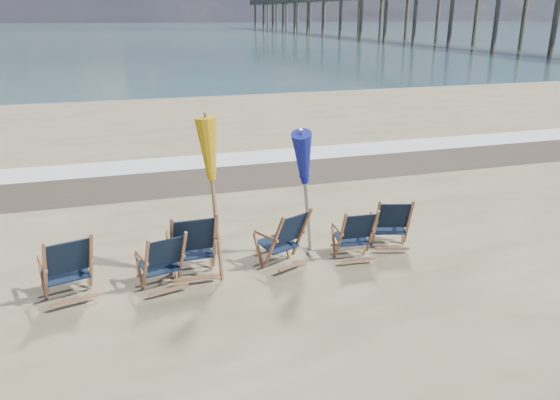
% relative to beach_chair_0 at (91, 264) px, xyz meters
% --- Properties ---
extents(ocean, '(400.00, 400.00, 0.00)m').
position_rel_beach_chair_0_xyz_m(ocean, '(2.83, 126.45, -0.51)').
color(ocean, '#355559').
rests_on(ocean, ground).
extents(surf_foam, '(200.00, 1.40, 0.01)m').
position_rel_beach_chair_0_xyz_m(surf_foam, '(2.83, 6.75, -0.51)').
color(surf_foam, silver).
rests_on(surf_foam, ground).
extents(wet_sand_strip, '(200.00, 2.60, 0.00)m').
position_rel_beach_chair_0_xyz_m(wet_sand_strip, '(2.83, 5.25, -0.51)').
color(wet_sand_strip, '#42362A').
rests_on(wet_sand_strip, ground).
extents(beach_chair_0, '(0.82, 0.87, 1.02)m').
position_rel_beach_chair_0_xyz_m(beach_chair_0, '(0.00, 0.00, 0.00)').
color(beach_chair_0, black).
rests_on(beach_chair_0, ground).
extents(beach_chair_1, '(0.72, 0.78, 0.92)m').
position_rel_beach_chair_0_xyz_m(beach_chair_1, '(1.19, -0.08, -0.05)').
color(beach_chair_1, black).
rests_on(beach_chair_1, ground).
extents(beach_chair_2, '(0.70, 0.79, 1.09)m').
position_rel_beach_chair_0_xyz_m(beach_chair_2, '(1.68, 0.08, 0.03)').
color(beach_chair_2, black).
rests_on(beach_chair_2, ground).
extents(beach_chair_3, '(0.84, 0.88, 0.97)m').
position_rel_beach_chair_0_xyz_m(beach_chair_3, '(3.03, 0.17, -0.03)').
color(beach_chair_3, black).
rests_on(beach_chair_3, ground).
extents(beach_chair_4, '(0.62, 0.69, 0.89)m').
position_rel_beach_chair_0_xyz_m(beach_chair_4, '(4.10, -0.05, -0.06)').
color(beach_chair_4, black).
rests_on(beach_chair_4, ground).
extents(beach_chair_5, '(0.76, 0.81, 0.93)m').
position_rel_beach_chair_0_xyz_m(beach_chair_5, '(4.82, 0.11, -0.04)').
color(beach_chair_5, black).
rests_on(beach_chair_5, ground).
extents(umbrella_yellow, '(0.30, 0.30, 2.34)m').
position_rel_beach_chair_0_xyz_m(umbrella_yellow, '(1.70, 0.05, 1.29)').
color(umbrella_yellow, '#936342').
rests_on(umbrella_yellow, ground).
extents(umbrella_blue, '(0.30, 0.30, 2.19)m').
position_rel_beach_chair_0_xyz_m(umbrella_blue, '(3.17, 0.39, 1.15)').
color(umbrella_blue, '#A5A5AD').
rests_on(umbrella_blue, ground).
extents(fishing_pier, '(4.40, 140.00, 9.30)m').
position_rel_beach_chair_0_xyz_m(fishing_pier, '(40.83, 72.45, 4.14)').
color(fishing_pier, brown).
rests_on(fishing_pier, ground).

